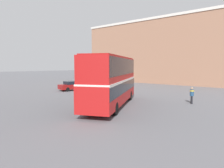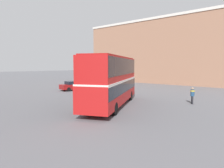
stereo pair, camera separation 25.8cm
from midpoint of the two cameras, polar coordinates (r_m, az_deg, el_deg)
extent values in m
plane|color=slate|center=(19.04, -2.13, -6.54)|extent=(240.00, 240.00, 0.00)
cube|color=#9E7056|center=(47.56, 15.60, 8.60)|extent=(9.51, 39.37, 13.61)
cube|color=silver|center=(48.50, 15.82, 16.94)|extent=(9.81, 39.67, 0.50)
cube|color=red|center=(19.22, -0.38, -2.06)|extent=(11.48, 7.13, 2.02)
cube|color=red|center=(19.07, -0.39, 4.23)|extent=(11.29, 6.99, 2.20)
cube|color=black|center=(19.17, -0.39, -0.71)|extent=(11.38, 7.11, 0.99)
cube|color=black|center=(19.06, -0.39, 5.04)|extent=(11.14, 6.94, 1.50)
cube|color=silver|center=(19.12, -0.39, 1.03)|extent=(11.38, 7.10, 0.20)
cube|color=maroon|center=(19.08, -0.39, 7.68)|extent=(10.74, 6.61, 0.10)
cylinder|color=black|center=(23.15, -0.82, -3.13)|extent=(1.05, 0.70, 1.02)
cylinder|color=black|center=(22.65, 4.85, -3.34)|extent=(1.05, 0.70, 1.02)
cylinder|color=black|center=(16.52, -7.39, -6.60)|extent=(1.05, 0.70, 1.02)
cylinder|color=black|center=(15.82, 0.48, -7.09)|extent=(1.05, 0.70, 1.02)
cylinder|color=#232328|center=(21.85, 21.56, -4.29)|extent=(0.15, 0.15, 0.82)
cylinder|color=#232328|center=(22.09, 21.41, -4.18)|extent=(0.15, 0.15, 0.82)
cylinder|color=navy|center=(21.86, 21.55, -2.34)|extent=(0.54, 0.54, 0.65)
cylinder|color=gold|center=(21.84, 21.57, -1.80)|extent=(0.57, 0.57, 0.14)
sphere|color=tan|center=(21.81, 21.59, -1.19)|extent=(0.22, 0.22, 0.22)
cube|color=maroon|center=(32.12, -11.20, -0.67)|extent=(4.77, 2.62, 0.72)
cube|color=black|center=(31.98, -11.51, 0.38)|extent=(2.62, 2.01, 0.48)
cylinder|color=black|center=(33.50, -9.70, -0.93)|extent=(0.66, 0.34, 0.63)
cylinder|color=black|center=(32.15, -8.34, -1.17)|extent=(0.66, 0.34, 0.63)
cylinder|color=black|center=(32.23, -14.04, -1.26)|extent=(0.66, 0.34, 0.63)
cylinder|color=black|center=(30.83, -12.81, -1.53)|extent=(0.66, 0.34, 0.63)
camera|label=1|loc=(0.13, -90.39, -0.04)|focal=32.00mm
camera|label=2|loc=(0.13, 89.61, 0.04)|focal=32.00mm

